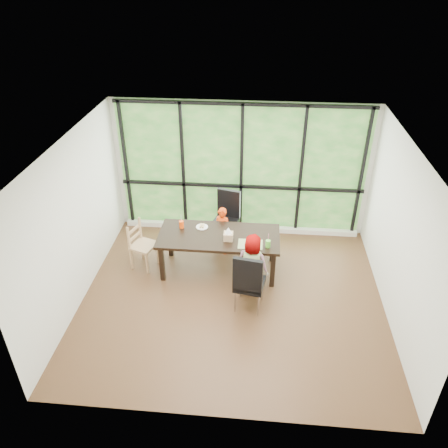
{
  "coord_description": "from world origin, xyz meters",
  "views": [
    {
      "loc": [
        0.38,
        -5.64,
        4.96
      ],
      "look_at": [
        -0.2,
        0.66,
        1.05
      ],
      "focal_mm": 35.24,
      "sensor_mm": 36.0,
      "label": 1
    }
  ],
  "objects": [
    {
      "name": "ground",
      "position": [
        0.0,
        0.0,
        0.0
      ],
      "size": [
        5.0,
        5.0,
        0.0
      ],
      "primitive_type": "plane",
      "color": "black",
      "rests_on": "ground"
    },
    {
      "name": "back_wall",
      "position": [
        0.0,
        2.25,
        1.35
      ],
      "size": [
        5.0,
        0.0,
        5.0
      ],
      "primitive_type": "plane",
      "rotation": [
        1.57,
        0.0,
        0.0
      ],
      "color": "silver",
      "rests_on": "ground"
    },
    {
      "name": "orange_cup",
      "position": [
        -0.99,
        0.95,
        0.82
      ],
      "size": [
        0.08,
        0.08,
        0.13
      ],
      "primitive_type": "cylinder",
      "color": "#FF4C0C",
      "rests_on": "dining_table"
    },
    {
      "name": "dining_table",
      "position": [
        -0.3,
        0.76,
        0.38
      ],
      "size": [
        2.13,
        0.97,
        0.75
      ],
      "primitive_type": "cube",
      "rotation": [
        0.0,
        0.0,
        -0.01
      ],
      "color": "black",
      "rests_on": "ground"
    },
    {
      "name": "plate_far",
      "position": [
        -0.63,
        0.99,
        0.76
      ],
      "size": [
        0.21,
        0.21,
        0.01
      ],
      "primitive_type": "cylinder",
      "color": "white",
      "rests_on": "dining_table"
    },
    {
      "name": "chair_window_leather",
      "position": [
        -0.26,
        1.67,
        0.54
      ],
      "size": [
        0.56,
        0.56,
        1.08
      ],
      "primitive_type": "cube",
      "rotation": [
        0.0,
        0.0,
        -0.26
      ],
      "color": "black",
      "rests_on": "ground"
    },
    {
      "name": "chair_end_beech",
      "position": [
        -1.67,
        0.75,
        0.45
      ],
      "size": [
        0.52,
        0.53,
        0.9
      ],
      "primitive_type": "cube",
      "rotation": [
        0.0,
        0.0,
        1.23
      ],
      "color": "#A17552",
      "rests_on": "ground"
    },
    {
      "name": "straw_white",
      "position": [
        -0.99,
        0.95,
        0.92
      ],
      "size": [
        0.01,
        0.04,
        0.2
      ],
      "primitive_type": "cylinder",
      "rotation": [
        0.14,
        0.0,
        0.0
      ],
      "color": "white",
      "rests_on": "orange_cup"
    },
    {
      "name": "crepe_rolls_far",
      "position": [
        -0.63,
        0.99,
        0.78
      ],
      "size": [
        0.1,
        0.12,
        0.04
      ],
      "primitive_type": null,
      "color": "tan",
      "rests_on": "plate_far"
    },
    {
      "name": "child_older",
      "position": [
        0.33,
        0.22,
        0.56
      ],
      "size": [
        0.62,
        0.5,
        1.11
      ],
      "primitive_type": "imported",
      "rotation": [
        0.0,
        0.0,
        2.85
      ],
      "color": "gray",
      "rests_on": "ground"
    },
    {
      "name": "chair_interior_leather",
      "position": [
        0.29,
        -0.17,
        0.54
      ],
      "size": [
        0.53,
        0.53,
        1.08
      ],
      "primitive_type": "cube",
      "rotation": [
        0.0,
        0.0,
        2.98
      ],
      "color": "black",
      "rests_on": "ground"
    },
    {
      "name": "tissue_box",
      "position": [
        -0.12,
        0.64,
        0.82
      ],
      "size": [
        0.16,
        0.16,
        0.14
      ],
      "primitive_type": "cube",
      "color": "tan",
      "rests_on": "dining_table"
    },
    {
      "name": "green_cup",
      "position": [
        0.56,
        0.47,
        0.82
      ],
      "size": [
        0.08,
        0.08,
        0.13
      ],
      "primitive_type": "cylinder",
      "color": "#5CC336",
      "rests_on": "dining_table"
    },
    {
      "name": "straw_pink",
      "position": [
        0.56,
        0.47,
        0.92
      ],
      "size": [
        0.01,
        0.04,
        0.2
      ],
      "primitive_type": "cylinder",
      "rotation": [
        0.14,
        0.0,
        0.0
      ],
      "color": "pink",
      "rests_on": "green_cup"
    },
    {
      "name": "child_toddler",
      "position": [
        -0.3,
        1.33,
        0.48
      ],
      "size": [
        0.41,
        0.35,
        0.96
      ],
      "primitive_type": "imported",
      "rotation": [
        0.0,
        0.0,
        -0.41
      ],
      "color": "red",
      "rests_on": "ground"
    },
    {
      "name": "placemat",
      "position": [
        0.26,
        0.53,
        0.75
      ],
      "size": [
        0.41,
        0.3,
        0.01
      ],
      "primitive_type": "cube",
      "color": "tan",
      "rests_on": "dining_table"
    },
    {
      "name": "plate_near",
      "position": [
        0.32,
        0.54,
        0.76
      ],
      "size": [
        0.22,
        0.22,
        0.01
      ],
      "primitive_type": "cylinder",
      "color": "white",
      "rests_on": "dining_table"
    },
    {
      "name": "window_mullions",
      "position": [
        0.0,
        2.19,
        1.35
      ],
      "size": [
        4.8,
        0.06,
        2.65
      ],
      "primitive_type": null,
      "color": "black",
      "rests_on": "back_wall"
    },
    {
      "name": "tissue",
      "position": [
        -0.12,
        0.64,
        0.94
      ],
      "size": [
        0.12,
        0.12,
        0.11
      ],
      "primitive_type": "cone",
      "color": "white",
      "rests_on": "tissue_box"
    },
    {
      "name": "crepe_rolls_near",
      "position": [
        0.32,
        0.54,
        0.78
      ],
      "size": [
        0.15,
        0.12,
        0.04
      ],
      "primitive_type": null,
      "color": "tan",
      "rests_on": "plate_near"
    },
    {
      "name": "foliage_backdrop",
      "position": [
        0.0,
        2.23,
        1.35
      ],
      "size": [
        4.8,
        0.02,
        2.65
      ],
      "primitive_type": "cube",
      "color": "#1F4D1D",
      "rests_on": "back_wall"
    },
    {
      "name": "window_sill",
      "position": [
        0.0,
        2.15,
        0.05
      ],
      "size": [
        4.8,
        0.12,
        0.1
      ],
      "primitive_type": "cube",
      "color": "silver",
      "rests_on": "ground"
    }
  ]
}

